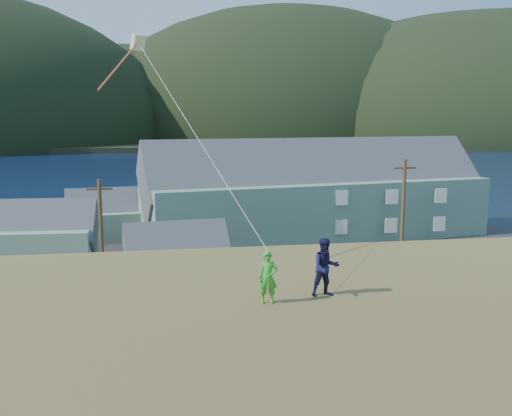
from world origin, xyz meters
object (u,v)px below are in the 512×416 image
(lodge, at_px, (317,193))
(kite_flyer_green, at_px, (268,278))
(kite_flyer_navy, at_px, (326,267))
(wharf, at_px, (125,211))
(shed_palegreen_far, at_px, (115,216))
(shed_palegreen_near, at_px, (41,235))
(shed_white, at_px, (177,259))

(lodge, xyz_separation_m, kite_flyer_green, (-12.78, -40.95, 3.15))
(lodge, height_order, kite_flyer_navy, lodge)
(wharf, xyz_separation_m, lodge, (20.61, -18.74, 4.35))
(kite_flyer_navy, bearing_deg, shed_palegreen_far, 99.09)
(lodge, xyz_separation_m, shed_palegreen_near, (-25.98, -6.56, -2.27))
(wharf, xyz_separation_m, kite_flyer_navy, (9.62, -59.29, 7.62))
(wharf, distance_m, shed_palegreen_far, 16.05)
(wharf, relative_size, shed_palegreen_far, 2.55)
(wharf, relative_size, lodge, 0.71)
(kite_flyer_green, relative_size, kite_flyer_navy, 0.87)
(lodge, relative_size, shed_palegreen_far, 3.60)
(shed_palegreen_far, relative_size, kite_flyer_navy, 5.90)
(kite_flyer_navy, bearing_deg, shed_palegreen_near, 110.41)
(wharf, height_order, shed_palegreen_far, shed_palegreen_far)
(kite_flyer_green, height_order, kite_flyer_navy, kite_flyer_navy)
(wharf, bearing_deg, kite_flyer_green, -82.54)
(lodge, relative_size, kite_flyer_green, 24.38)
(shed_white, relative_size, kite_flyer_navy, 4.63)
(shed_palegreen_near, height_order, shed_white, shed_palegreen_near)
(shed_palegreen_near, height_order, kite_flyer_green, kite_flyer_green)
(lodge, xyz_separation_m, shed_palegreen_far, (-20.59, 2.82, -2.32))
(shed_palegreen_far, distance_m, kite_flyer_green, 44.80)
(shed_palegreen_near, bearing_deg, shed_white, -36.10)
(shed_white, relative_size, kite_flyer_green, 5.32)
(shed_white, bearing_deg, shed_palegreen_near, 134.11)
(shed_white, xyz_separation_m, kite_flyer_navy, (3.77, -24.97, 5.77))
(shed_white, xyz_separation_m, shed_palegreen_far, (-5.84, 18.40, 0.18))
(shed_white, bearing_deg, kite_flyer_navy, -88.51)
(lodge, xyz_separation_m, kite_flyer_navy, (-10.98, -40.55, 3.27))
(shed_palegreen_near, distance_m, shed_white, 14.40)
(wharf, bearing_deg, kite_flyer_navy, -80.78)
(kite_flyer_green, bearing_deg, kite_flyer_navy, 24.11)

